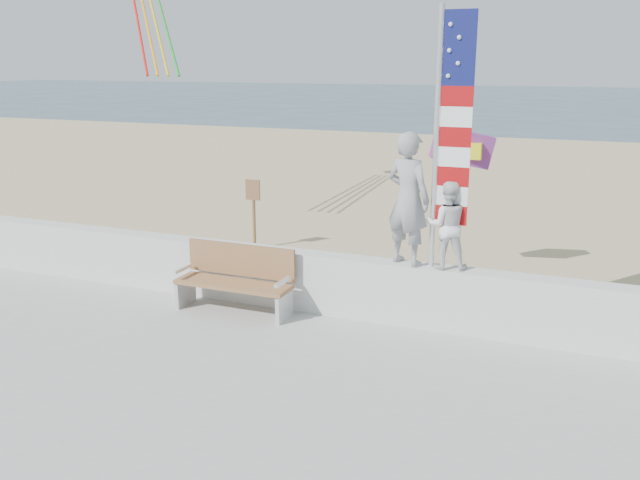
{
  "coord_description": "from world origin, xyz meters",
  "views": [
    {
      "loc": [
        3.79,
        -7.0,
        3.86
      ],
      "look_at": [
        0.2,
        1.8,
        1.35
      ],
      "focal_mm": 38.0,
      "sensor_mm": 36.0,
      "label": 1
    }
  ],
  "objects_px": {
    "flag": "(446,129)",
    "child": "(447,225)",
    "adult": "(408,199)",
    "bench": "(236,278)"
  },
  "relations": [
    {
      "from": "flag",
      "to": "child",
      "type": "bearing_deg",
      "value": 0.2
    },
    {
      "from": "child",
      "to": "flag",
      "type": "relative_size",
      "value": 0.35
    },
    {
      "from": "child",
      "to": "flag",
      "type": "bearing_deg",
      "value": -13.37
    },
    {
      "from": "adult",
      "to": "flag",
      "type": "bearing_deg",
      "value": -157.45
    },
    {
      "from": "bench",
      "to": "flag",
      "type": "relative_size",
      "value": 0.51
    },
    {
      "from": "adult",
      "to": "flag",
      "type": "relative_size",
      "value": 0.53
    },
    {
      "from": "child",
      "to": "flag",
      "type": "height_order",
      "value": "flag"
    },
    {
      "from": "adult",
      "to": "bench",
      "type": "relative_size",
      "value": 1.04
    },
    {
      "from": "adult",
      "to": "flag",
      "type": "height_order",
      "value": "flag"
    },
    {
      "from": "bench",
      "to": "flag",
      "type": "xyz_separation_m",
      "value": [
        3.0,
        0.45,
        2.3
      ]
    }
  ]
}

